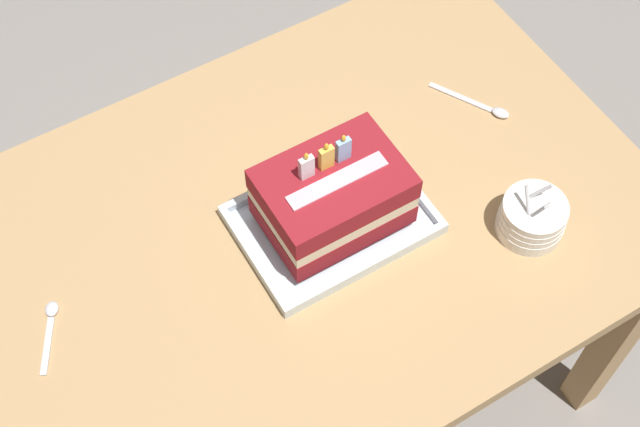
{
  "coord_description": "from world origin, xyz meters",
  "views": [
    {
      "loc": [
        -0.38,
        -0.67,
        1.94
      ],
      "look_at": [
        0.02,
        -0.01,
        0.73
      ],
      "focal_mm": 50.08,
      "sensor_mm": 36.0,
      "label": 1
    }
  ],
  "objects_px": {
    "foil_tray": "(332,221)",
    "birthday_cake": "(333,196)",
    "bowl_stack": "(532,217)",
    "serving_spoon_by_bowls": "(487,108)",
    "serving_spoon_near_tray": "(50,321)"
  },
  "relations": [
    {
      "from": "foil_tray",
      "to": "serving_spoon_near_tray",
      "type": "relative_size",
      "value": 2.68
    },
    {
      "from": "foil_tray",
      "to": "birthday_cake",
      "type": "relative_size",
      "value": 1.37
    },
    {
      "from": "birthday_cake",
      "to": "bowl_stack",
      "type": "xyz_separation_m",
      "value": [
        0.27,
        -0.17,
        -0.05
      ]
    },
    {
      "from": "serving_spoon_by_bowls",
      "to": "bowl_stack",
      "type": "bearing_deg",
      "value": -111.11
    },
    {
      "from": "foil_tray",
      "to": "birthday_cake",
      "type": "xyz_separation_m",
      "value": [
        0.0,
        0.0,
        0.07
      ]
    },
    {
      "from": "bowl_stack",
      "to": "serving_spoon_near_tray",
      "type": "height_order",
      "value": "bowl_stack"
    },
    {
      "from": "foil_tray",
      "to": "serving_spoon_near_tray",
      "type": "distance_m",
      "value": 0.47
    },
    {
      "from": "foil_tray",
      "to": "birthday_cake",
      "type": "distance_m",
      "value": 0.07
    },
    {
      "from": "birthday_cake",
      "to": "foil_tray",
      "type": "bearing_deg",
      "value": -90.0
    },
    {
      "from": "birthday_cake",
      "to": "bowl_stack",
      "type": "height_order",
      "value": "birthday_cake"
    },
    {
      "from": "birthday_cake",
      "to": "serving_spoon_near_tray",
      "type": "relative_size",
      "value": 1.96
    },
    {
      "from": "birthday_cake",
      "to": "bowl_stack",
      "type": "bearing_deg",
      "value": -32.56
    },
    {
      "from": "birthday_cake",
      "to": "bowl_stack",
      "type": "relative_size",
      "value": 2.01
    },
    {
      "from": "serving_spoon_by_bowls",
      "to": "birthday_cake",
      "type": "bearing_deg",
      "value": -170.08
    },
    {
      "from": "bowl_stack",
      "to": "foil_tray",
      "type": "bearing_deg",
      "value": 147.46
    }
  ]
}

